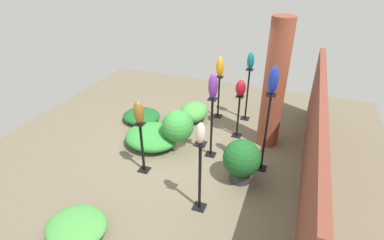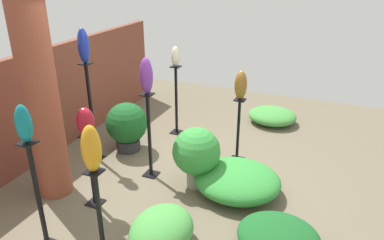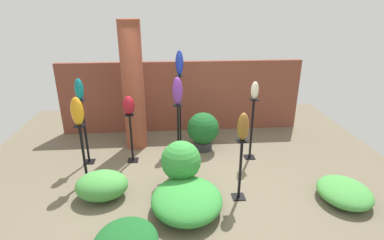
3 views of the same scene
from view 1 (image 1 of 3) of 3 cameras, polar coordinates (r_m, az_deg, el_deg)
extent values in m
plane|color=#6B604C|center=(6.14, -1.64, -6.34)|extent=(8.00, 8.00, 0.00)
cube|color=brown|center=(5.37, 22.04, -3.81)|extent=(5.60, 0.12, 1.67)
cylinder|color=brown|center=(6.07, 15.42, 6.30)|extent=(0.44, 0.44, 2.62)
cube|color=black|center=(6.11, 3.55, -6.53)|extent=(0.20, 0.20, 0.01)
cube|color=black|center=(5.77, 3.74, -1.55)|extent=(0.04, 0.04, 1.25)
cube|color=black|center=(5.48, 3.95, 4.01)|extent=(0.16, 0.16, 0.02)
cube|color=black|center=(7.48, 10.05, 0.31)|extent=(0.20, 0.20, 0.01)
cube|color=black|center=(7.20, 10.48, 4.71)|extent=(0.04, 0.04, 1.28)
cube|color=black|center=(6.97, 10.95, 9.43)|extent=(0.16, 0.16, 0.02)
cube|color=black|center=(5.01, 1.41, -16.19)|extent=(0.20, 0.20, 0.01)
cube|color=black|center=(4.59, 1.50, -10.86)|extent=(0.04, 0.04, 1.23)
cube|color=black|center=(4.23, 1.61, -4.54)|extent=(0.16, 0.16, 0.02)
cube|color=black|center=(7.51, 4.92, 0.78)|extent=(0.20, 0.20, 0.01)
cube|color=black|center=(7.27, 5.09, 4.36)|extent=(0.04, 0.04, 1.05)
cube|color=black|center=(7.07, 5.28, 8.16)|extent=(0.16, 0.16, 0.02)
cube|color=black|center=(6.76, 8.49, -2.92)|extent=(0.20, 0.20, 0.01)
cube|color=black|center=(6.52, 8.79, 0.65)|extent=(0.04, 0.04, 0.98)
cube|color=black|center=(6.31, 9.12, 4.47)|extent=(0.16, 0.16, 0.01)
cube|color=black|center=(5.89, 12.97, -8.88)|extent=(0.20, 0.20, 0.01)
cube|color=black|center=(5.47, 13.84, -2.58)|extent=(0.04, 0.04, 1.54)
cube|color=black|center=(5.12, 14.85, 4.68)|extent=(0.16, 0.16, 0.02)
cube|color=black|center=(5.78, -9.06, -9.32)|extent=(0.20, 0.20, 0.01)
cube|color=black|center=(5.48, -9.46, -5.26)|extent=(0.04, 0.04, 1.01)
cube|color=black|center=(5.22, -9.90, -0.76)|extent=(0.16, 0.16, 0.02)
ellipsoid|color=#6B2D8C|center=(5.38, 4.04, 6.45)|extent=(0.18, 0.18, 0.49)
ellipsoid|color=#0F727A|center=(6.91, 11.11, 11.01)|extent=(0.15, 0.16, 0.39)
ellipsoid|color=beige|center=(4.13, 1.64, -2.54)|extent=(0.14, 0.14, 0.33)
ellipsoid|color=orange|center=(6.99, 5.37, 10.05)|extent=(0.20, 0.18, 0.48)
ellipsoid|color=maroon|center=(6.24, 9.25, 6.01)|extent=(0.21, 0.21, 0.35)
ellipsoid|color=#192D9E|center=(5.02, 15.21, 7.32)|extent=(0.16, 0.16, 0.49)
ellipsoid|color=brown|center=(5.11, -10.11, 1.40)|extent=(0.17, 0.18, 0.43)
cylinder|color=gray|center=(6.23, -2.65, -4.36)|extent=(0.27, 0.27, 0.26)
sphere|color=#338C38|center=(6.02, -2.74, -1.16)|extent=(0.65, 0.65, 0.65)
cylinder|color=#2D2D33|center=(5.51, 9.14, -10.33)|extent=(0.39, 0.39, 0.19)
sphere|color=#195923|center=(5.28, 9.46, -7.16)|extent=(0.66, 0.66, 0.66)
ellipsoid|color=#479942|center=(4.85, -21.14, -18.38)|extent=(0.81, 0.90, 0.29)
ellipsoid|color=#195923|center=(7.32, -9.60, 0.75)|extent=(0.81, 0.91, 0.26)
ellipsoid|color=#338C38|center=(6.37, -7.53, -3.13)|extent=(1.06, 1.17, 0.38)
ellipsoid|color=#479942|center=(7.23, 0.36, 1.59)|extent=(0.82, 0.66, 0.43)
camera|label=2|loc=(9.62, -2.78, 25.37)|focal=35.00mm
camera|label=3|loc=(8.05, -33.68, 20.06)|focal=28.00mm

